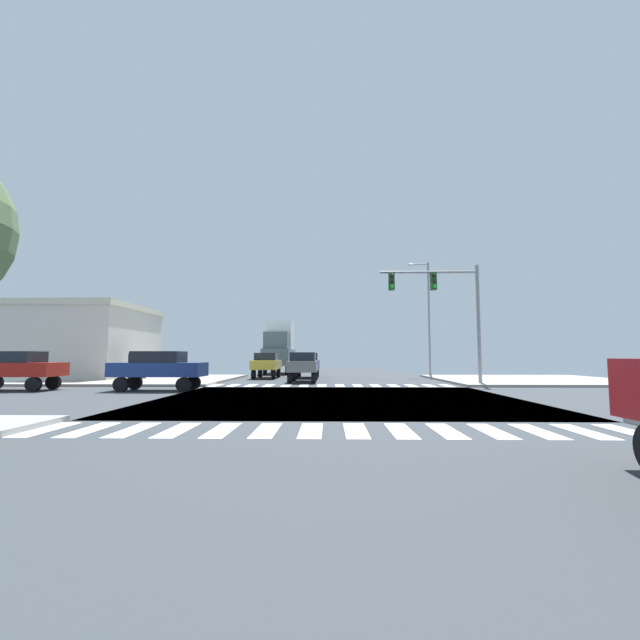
# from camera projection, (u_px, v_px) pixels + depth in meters

# --- Properties ---
(ground) EXTENTS (90.00, 90.00, 0.05)m
(ground) POSITION_uv_depth(u_px,v_px,m) (338.00, 399.00, 16.82)
(ground) COLOR #34393E
(sidewalk_corner_ne) EXTENTS (12.00, 12.00, 0.14)m
(sidewalk_corner_ne) POSITION_uv_depth(u_px,v_px,m) (530.00, 380.00, 28.51)
(sidewalk_corner_ne) COLOR gray
(sidewalk_corner_ne) RESTS_ON ground
(sidewalk_corner_nw) EXTENTS (12.00, 12.00, 0.14)m
(sidewalk_corner_nw) POSITION_uv_depth(u_px,v_px,m) (142.00, 379.00, 29.06)
(sidewalk_corner_nw) COLOR gray
(sidewalk_corner_nw) RESTS_ON ground
(crosswalk_near) EXTENTS (13.50, 2.00, 0.01)m
(crosswalk_near) POSITION_uv_depth(u_px,v_px,m) (333.00, 430.00, 9.55)
(crosswalk_near) COLOR white
(crosswalk_near) RESTS_ON ground
(crosswalk_far) EXTENTS (13.50, 2.00, 0.01)m
(crosswalk_far) POSITION_uv_depth(u_px,v_px,m) (331.00, 385.00, 24.10)
(crosswalk_far) COLOR white
(crosswalk_far) RESTS_ON ground
(traffic_signal_mast) EXTENTS (5.74, 0.55, 6.92)m
(traffic_signal_mast) POSITION_uv_depth(u_px,v_px,m) (441.00, 297.00, 24.77)
(traffic_signal_mast) COLOR gray
(traffic_signal_mast) RESTS_ON ground
(street_lamp) EXTENTS (1.78, 0.32, 9.37)m
(street_lamp) POSITION_uv_depth(u_px,v_px,m) (426.00, 309.00, 35.31)
(street_lamp) COLOR gray
(street_lamp) RESTS_ON ground
(bank_building) EXTENTS (12.40, 9.13, 5.37)m
(bank_building) POSITION_uv_depth(u_px,v_px,m) (68.00, 342.00, 31.76)
(bank_building) COLOR beige
(bank_building) RESTS_ON ground
(sedan_nearside_1) EXTENTS (4.30, 1.80, 1.88)m
(sedan_nearside_1) POSITION_uv_depth(u_px,v_px,m) (159.00, 367.00, 20.58)
(sedan_nearside_1) COLOR black
(sedan_nearside_1) RESTS_ON ground
(sedan_crossing_3) EXTENTS (4.30, 1.80, 1.88)m
(sedan_crossing_3) POSITION_uv_depth(u_px,v_px,m) (15.00, 367.00, 20.73)
(sedan_crossing_3) COLOR black
(sedan_crossing_3) RESTS_ON ground
(sedan_queued_4) EXTENTS (1.80, 4.30, 1.88)m
(sedan_queued_4) POSITION_uv_depth(u_px,v_px,m) (307.00, 363.00, 32.58)
(sedan_queued_4) COLOR black
(sedan_queued_4) RESTS_ON ground
(sedan_middle_5) EXTENTS (1.80, 4.30, 1.88)m
(sedan_middle_5) POSITION_uv_depth(u_px,v_px,m) (267.00, 363.00, 31.98)
(sedan_middle_5) COLOR black
(sedan_middle_5) RESTS_ON ground
(box_truck_outer_1) EXTENTS (2.40, 7.20, 4.85)m
(box_truck_outer_1) POSITION_uv_depth(u_px,v_px,m) (280.00, 346.00, 40.40)
(box_truck_outer_1) COLOR black
(box_truck_outer_1) RESTS_ON ground
(sedan_inner_6) EXTENTS (1.80, 4.30, 1.88)m
(sedan_inner_6) POSITION_uv_depth(u_px,v_px,m) (303.00, 364.00, 27.37)
(sedan_inner_6) COLOR black
(sedan_inner_6) RESTS_ON ground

